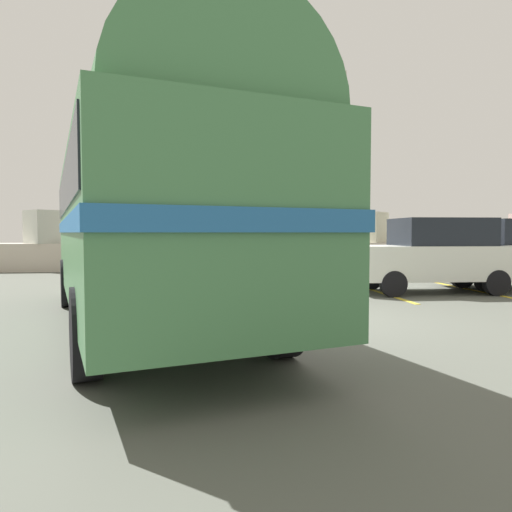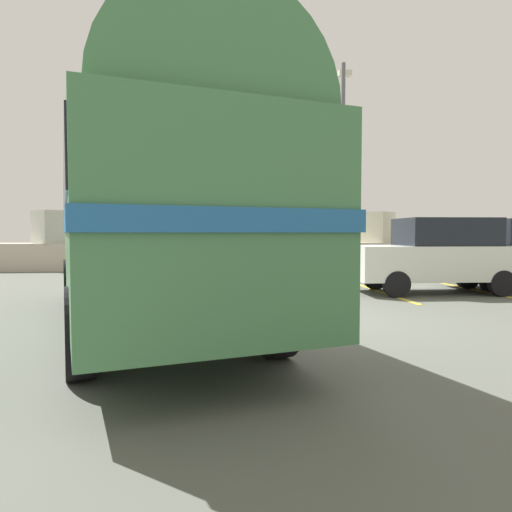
{
  "view_description": "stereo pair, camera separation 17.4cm",
  "coord_description": "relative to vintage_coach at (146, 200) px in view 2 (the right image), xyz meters",
  "views": [
    {
      "loc": [
        -1.93,
        -7.88,
        1.52
      ],
      "look_at": [
        -0.79,
        0.29,
        1.11
      ],
      "focal_mm": 32.97,
      "sensor_mm": 36.0,
      "label": 1
    },
    {
      "loc": [
        -1.76,
        -7.91,
        1.52
      ],
      "look_at": [
        -0.79,
        0.29,
        1.11
      ],
      "focal_mm": 32.97,
      "sensor_mm": 36.0,
      "label": 2
    }
  ],
  "objects": [
    {
      "name": "lamp_post",
      "position": [
        5.62,
        7.64,
        1.92
      ],
      "size": [
        0.56,
        0.89,
        7.11
      ],
      "color": "#5B5B60",
      "rests_on": "ground"
    },
    {
      "name": "ground",
      "position": [
        2.64,
        0.16,
        -2.04
      ],
      "size": [
        32.0,
        26.0,
        0.02
      ],
      "color": "#54584F"
    },
    {
      "name": "parked_car_nearest",
      "position": [
        6.75,
        3.32,
        -1.08
      ],
      "size": [
        4.17,
        1.87,
        1.86
      ],
      "rotation": [
        0.0,
        0.0,
        1.53
      ],
      "color": "black",
      "rests_on": "ground"
    },
    {
      "name": "vintage_coach",
      "position": [
        0.0,
        0.0,
        0.0
      ],
      "size": [
        4.64,
        8.91,
        3.7
      ],
      "rotation": [
        0.0,
        0.0,
        0.27
      ],
      "color": "black",
      "rests_on": "ground"
    },
    {
      "name": "breakwater",
      "position": [
        2.48,
        11.97,
        -1.27
      ],
      "size": [
        31.36,
        2.31,
        2.46
      ],
      "color": "#BEB2A2",
      "rests_on": "ground"
    }
  ]
}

